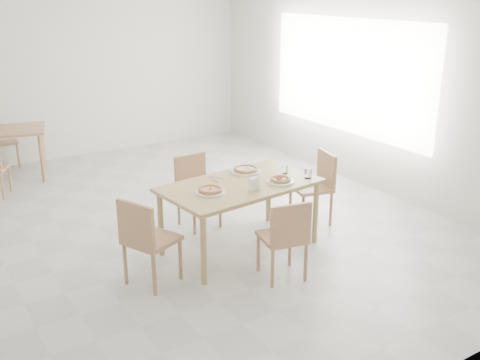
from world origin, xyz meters
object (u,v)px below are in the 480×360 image
pizza_margherita (210,190)px  chair_back_n (2,137)px  main_table (240,190)px  chair_south (286,235)px  chair_north (195,185)px  tumbler_b (285,169)px  pizza_pepperoni (280,179)px  plate_margherita (210,192)px  plate_pepperoni (280,182)px  tumbler_a (308,173)px  pizza_mushroom (246,169)px  plate_mushroom (246,171)px  chair_east (317,182)px  napkin_holder (254,184)px  chair_west (145,237)px

pizza_margherita → chair_back_n: 4.73m
main_table → chair_south: bearing=-95.8°
chair_south → chair_north: chair_north is taller
tumbler_b → chair_south: bearing=-125.8°
pizza_margherita → pizza_pepperoni: size_ratio=1.27×
plate_margherita → plate_pepperoni: 0.79m
tumbler_a → chair_south: bearing=-141.4°
pizza_mushroom → pizza_pepperoni: (0.12, -0.49, 0.00)m
chair_south → pizza_pepperoni: (0.38, 0.61, 0.30)m
main_table → plate_mushroom: plate_mushroom is taller
chair_east → tumbler_a: size_ratio=7.80×
napkin_holder → pizza_pepperoni: bearing=-2.1°
main_table → tumbler_a: tumbler_a is taller
pizza_mushroom → chair_back_n: bearing=113.3°
pizza_margherita → napkin_holder: size_ratio=2.37×
chair_south → chair_east: bearing=-129.5°
plate_pepperoni → chair_west: bearing=-180.0°
pizza_margherita → tumbler_b: bearing=5.6°
plate_margherita → pizza_mushroom: bearing=29.0°
chair_west → plate_pepperoni: (1.55, 0.00, 0.25)m
chair_west → pizza_margherita: chair_west is taller
chair_west → plate_mushroom: size_ratio=2.58×
chair_south → pizza_mushroom: (0.26, 1.10, 0.30)m
pizza_mushroom → chair_north: bearing=121.6°
main_table → tumbler_a: bearing=-24.6°
chair_back_n → napkin_holder: bearing=-68.2°
pizza_mushroom → pizza_pepperoni: same height
chair_west → plate_margherita: (0.77, 0.12, 0.25)m
tumbler_b → chair_back_n: size_ratio=0.11×
chair_west → plate_pepperoni: chair_west is taller
chair_south → pizza_margherita: bearing=-49.7°
pizza_margherita → napkin_holder: (0.40, -0.18, 0.03)m
chair_south → chair_west: bearing=-16.0°
tumbler_b → pizza_mushroom: bearing=142.1°
chair_north → napkin_holder: size_ratio=6.12×
tumbler_a → plate_mushroom: bearing=130.4°
pizza_mushroom → tumbler_a: tumbler_a is taller
plate_margherita → plate_mushroom: 0.75m
chair_south → chair_north: bearing=-75.4°
chair_south → plate_mushroom: 1.16m
plate_mushroom → tumbler_a: 0.70m
chair_north → plate_margherita: (-0.32, -0.93, 0.27)m
plate_margherita → tumbler_a: size_ratio=2.74×
chair_west → pizza_mushroom: 1.53m
chair_south → chair_east: 1.53m
plate_margherita → napkin_holder: napkin_holder is taller
plate_margherita → chair_south: bearing=-61.3°
main_table → tumbler_b: size_ratio=18.98×
chair_north → plate_pepperoni: chair_north is taller
chair_east → napkin_holder: 1.29m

